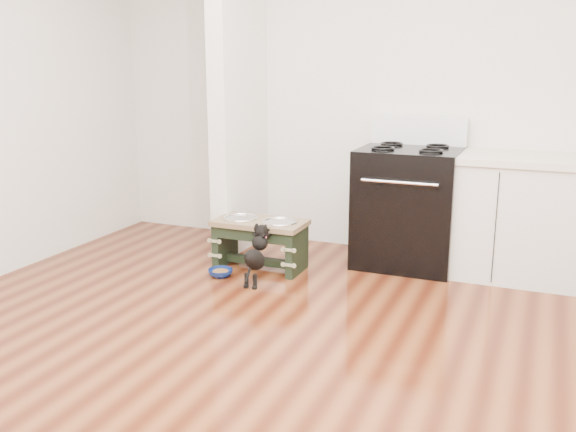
# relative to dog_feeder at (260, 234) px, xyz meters

# --- Properties ---
(ground) EXTENTS (5.00, 5.00, 0.00)m
(ground) POSITION_rel_dog_feeder_xyz_m (0.77, -1.61, -0.27)
(ground) COLOR #451A0C
(ground) RESTS_ON ground
(room_shell) EXTENTS (5.00, 5.00, 5.00)m
(room_shell) POSITION_rel_dog_feeder_xyz_m (0.77, -1.61, 1.35)
(room_shell) COLOR silver
(room_shell) RESTS_ON ground
(partition_wall) EXTENTS (0.15, 0.80, 2.70)m
(partition_wall) POSITION_rel_dog_feeder_xyz_m (-0.41, 0.49, 1.08)
(partition_wall) COLOR silver
(partition_wall) RESTS_ON ground
(oven_range) EXTENTS (0.76, 0.69, 1.14)m
(oven_range) POSITION_rel_dog_feeder_xyz_m (1.02, 0.55, 0.20)
(oven_range) COLOR black
(oven_range) RESTS_ON ground
(cabinet_run) EXTENTS (1.24, 0.64, 0.91)m
(cabinet_run) POSITION_rel_dog_feeder_xyz_m (2.00, 0.57, 0.18)
(cabinet_run) COLOR silver
(cabinet_run) RESTS_ON ground
(dog_feeder) EXTENTS (0.70, 0.37, 0.40)m
(dog_feeder) POSITION_rel_dog_feeder_xyz_m (0.00, 0.00, 0.00)
(dog_feeder) COLOR black
(dog_feeder) RESTS_ON ground
(puppy) EXTENTS (0.12, 0.36, 0.43)m
(puppy) POSITION_rel_dog_feeder_xyz_m (0.12, -0.32, -0.04)
(puppy) COLOR black
(puppy) RESTS_ON ground
(floor_bowl) EXTENTS (0.22, 0.22, 0.06)m
(floor_bowl) POSITION_rel_dog_feeder_xyz_m (-0.19, -0.29, -0.24)
(floor_bowl) COLOR navy
(floor_bowl) RESTS_ON ground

